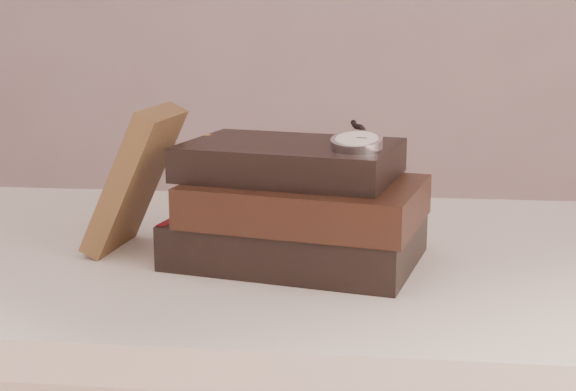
# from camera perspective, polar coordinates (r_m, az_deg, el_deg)

# --- Properties ---
(table) EXTENTS (1.00, 0.60, 0.75)m
(table) POSITION_cam_1_polar(r_m,az_deg,el_deg) (1.02, -5.21, -8.55)
(table) COLOR beige
(table) RESTS_ON ground
(book_stack) EXTENTS (0.30, 0.24, 0.13)m
(book_stack) POSITION_cam_1_polar(r_m,az_deg,el_deg) (0.92, 0.71, -0.80)
(book_stack) COLOR black
(book_stack) RESTS_ON table
(journal) EXTENTS (0.11, 0.12, 0.17)m
(journal) POSITION_cam_1_polar(r_m,az_deg,el_deg) (0.97, -10.58, 1.13)
(journal) COLOR #412D19
(journal) RESTS_ON table
(pocket_watch) EXTENTS (0.07, 0.16, 0.02)m
(pocket_watch) POSITION_cam_1_polar(r_m,az_deg,el_deg) (0.87, 4.80, 3.77)
(pocket_watch) COLOR silver
(pocket_watch) RESTS_ON book_stack
(eyeglasses) EXTENTS (0.14, 0.15, 0.05)m
(eyeglasses) POSITION_cam_1_polar(r_m,az_deg,el_deg) (1.03, -2.75, 1.44)
(eyeglasses) COLOR silver
(eyeglasses) RESTS_ON book_stack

